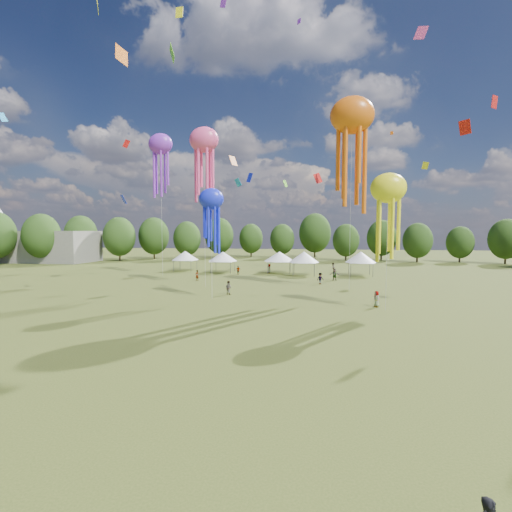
# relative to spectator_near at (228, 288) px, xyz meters

# --- Properties ---
(ground) EXTENTS (300.00, 300.00, 0.00)m
(ground) POSITION_rel_spectator_near_xyz_m (6.01, -31.69, -0.86)
(ground) COLOR #384416
(ground) RESTS_ON ground
(spectator_near) EXTENTS (1.04, 0.96, 1.72)m
(spectator_near) POSITION_rel_spectator_near_xyz_m (0.00, 0.00, 0.00)
(spectator_near) COLOR gray
(spectator_near) RESTS_ON ground
(spectators_far) EXTENTS (25.50, 33.02, 1.85)m
(spectators_far) POSITION_rel_spectator_near_xyz_m (9.27, 15.55, 0.01)
(spectators_far) COLOR gray
(spectators_far) RESTS_ON ground
(festival_tents) EXTENTS (38.86, 8.89, 4.29)m
(festival_tents) POSITION_rel_spectator_near_xyz_m (2.50, 23.58, 2.30)
(festival_tents) COLOR #47474C
(festival_tents) RESTS_ON ground
(show_kites) EXTENTS (37.29, 25.69, 25.11)m
(show_kites) POSITION_rel_spectator_near_xyz_m (4.62, 5.95, 17.31)
(show_kites) COLOR #FF4B8F
(show_kites) RESTS_ON ground
(small_kites) EXTENTS (77.25, 54.49, 44.63)m
(small_kites) POSITION_rel_spectator_near_xyz_m (5.96, 10.64, 27.33)
(small_kites) COLOR #FF4B8F
(small_kites) RESTS_ON ground
(treeline) EXTENTS (201.57, 95.24, 13.43)m
(treeline) POSITION_rel_spectator_near_xyz_m (2.14, 30.83, 5.68)
(treeline) COLOR #38281C
(treeline) RESTS_ON ground
(hangar) EXTENTS (40.00, 12.00, 8.00)m
(hangar) POSITION_rel_spectator_near_xyz_m (-65.99, 40.31, 3.14)
(hangar) COLOR gray
(hangar) RESTS_ON ground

